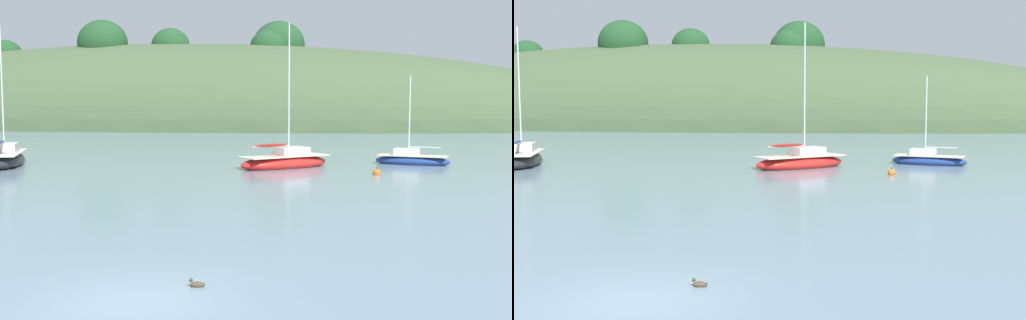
{
  "view_description": "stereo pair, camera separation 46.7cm",
  "coord_description": "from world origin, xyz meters",
  "views": [
    {
      "loc": [
        4.41,
        -12.79,
        4.32
      ],
      "look_at": [
        0.0,
        20.0,
        1.2
      ],
      "focal_mm": 43.97,
      "sensor_mm": 36.0,
      "label": 1
    },
    {
      "loc": [
        4.87,
        -12.72,
        4.32
      ],
      "look_at": [
        0.0,
        20.0,
        1.2
      ],
      "focal_mm": 43.97,
      "sensor_mm": 36.0,
      "label": 2
    }
  ],
  "objects": [
    {
      "name": "sailboat_white_near",
      "position": [
        9.3,
        30.99,
        0.32
      ],
      "size": [
        5.33,
        3.08,
        6.21
      ],
      "color": "navy",
      "rests_on": "ground"
    },
    {
      "name": "sailboat_orange_cutter",
      "position": [
        -17.96,
        26.43,
        0.44
      ],
      "size": [
        4.99,
        7.8,
        9.54
      ],
      "color": "#232328",
      "rests_on": "ground"
    },
    {
      "name": "mooring_buoy_outer",
      "position": [
        6.56,
        24.44,
        0.12
      ],
      "size": [
        0.44,
        0.44,
        0.54
      ],
      "color": "orange",
      "rests_on": "ground"
    },
    {
      "name": "ground_plane",
      "position": [
        0.0,
        0.0,
        0.0
      ],
      "size": [
        400.0,
        400.0,
        0.0
      ],
      "primitive_type": "plane",
      "color": "slate"
    },
    {
      "name": "sailboat_navy_dinghy",
      "position": [
        0.89,
        27.63,
        0.41
      ],
      "size": [
        6.47,
        5.94,
        9.57
      ],
      "color": "red",
      "rests_on": "ground"
    },
    {
      "name": "far_shoreline_hill",
      "position": [
        -24.97,
        88.07,
        0.13
      ],
      "size": [
        150.0,
        36.0,
        30.94
      ],
      "color": "#425638",
      "rests_on": "ground"
    },
    {
      "name": "duck_trailing",
      "position": [
        1.14,
        1.17,
        0.05
      ],
      "size": [
        0.43,
        0.21,
        0.24
      ],
      "color": "#473828",
      "rests_on": "ground"
    }
  ]
}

